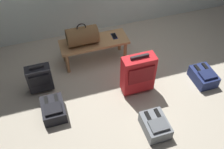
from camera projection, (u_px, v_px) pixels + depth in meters
The scene contains 9 objects.
ground_plane at pixel (140, 89), 3.59m from camera, with size 6.60×6.60×0.00m, color #B2A893.
bench at pixel (94, 44), 3.78m from camera, with size 1.00×0.36×0.37m.
duffel_bag_brown at pixel (82, 36), 3.61m from camera, with size 0.44×0.26×0.34m.
cell_phone at pixel (114, 36), 3.82m from camera, with size 0.07×0.14×0.01m.
suitcase_upright_red at pixel (138, 73), 3.34m from camera, with size 0.43×0.21×0.64m.
suitcase_small_charcoal at pixel (40, 78), 3.40m from camera, with size 0.32×0.19×0.46m.
backpack_navy at pixel (203, 76), 3.63m from camera, with size 0.28×0.38×0.21m.
backpack_dark at pixel (53, 109), 3.22m from camera, with size 0.28×0.38×0.21m.
backpack_grey at pixel (155, 125), 3.06m from camera, with size 0.28×0.38×0.21m.
Camera 1 is at (-1.10, -2.13, 2.70)m, focal length 41.26 mm.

